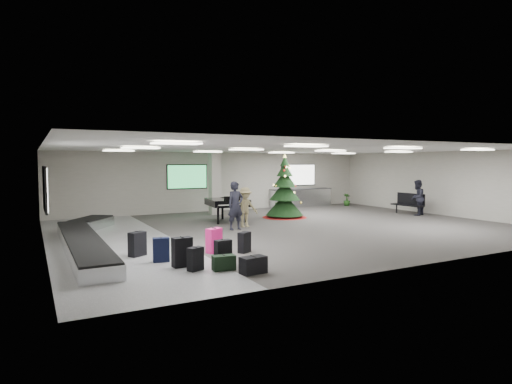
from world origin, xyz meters
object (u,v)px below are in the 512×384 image
pink_suitcase (214,240)px  traveler_a (236,206)px  service_counter (301,198)px  grand_piano (227,203)px  potted_plant_right (347,200)px  traveler_bench (417,198)px  baggage_carousel (85,239)px  christmas_tree (285,196)px  bench (409,202)px  traveler_b (245,207)px  potted_plant_left (279,202)px

pink_suitcase → traveler_a: 4.34m
service_counter → traveler_a: traveler_a is taller
grand_piano → potted_plant_right: bearing=24.4°
potted_plant_right → traveler_bench: bearing=-90.2°
pink_suitcase → traveler_a: traveler_a is taller
baggage_carousel → traveler_bench: bearing=1.8°
pink_suitcase → traveler_a: size_ratio=0.39×
christmas_tree → bench: (6.32, -1.88, -0.45)m
baggage_carousel → traveler_b: size_ratio=5.94×
traveler_bench → traveler_a: bearing=-20.9°
grand_piano → potted_plant_right: size_ratio=3.00×
baggage_carousel → traveler_b: traveler_b is taller
christmas_tree → bench: bearing=-16.5°
service_counter → potted_plant_left: service_counter is taller
grand_piano → potted_plant_left: size_ratio=2.55×
pink_suitcase → traveler_b: traveler_b is taller
traveler_b → potted_plant_right: traveler_b is taller
bench → grand_piano: bearing=165.5°
service_counter → christmas_tree: christmas_tree is taller
baggage_carousel → pink_suitcase: pink_suitcase is taller
potted_plant_right → christmas_tree: bearing=-155.0°
grand_piano → potted_plant_right: 9.76m
christmas_tree → traveler_b: 3.56m
grand_piano → bench: 9.52m
grand_piano → bench: grand_piano is taller
service_counter → traveler_b: size_ratio=2.48×
grand_piano → traveler_a: (-0.69, -2.31, 0.11)m
traveler_b → pink_suitcase: bearing=-120.6°
bench → potted_plant_left: 6.93m
bench → pink_suitcase: bearing=-165.2°
grand_piano → pink_suitcase: bearing=-110.7°
pink_suitcase → traveler_b: 5.09m
potted_plant_left → traveler_bench: bearing=-49.9°
service_counter → potted_plant_left: size_ratio=4.57×
grand_piano → christmas_tree: bearing=6.9°
grand_piano → traveler_bench: 9.60m
potted_plant_left → christmas_tree: bearing=-116.4°
service_counter → traveler_a: size_ratio=2.12×
service_counter → bench: service_counter is taller
baggage_carousel → traveler_a: (5.62, 0.60, 0.74)m
service_counter → traveler_bench: size_ratio=2.28×
baggage_carousel → traveler_bench: traveler_bench is taller
pink_suitcase → grand_piano: (3.07, 5.89, 0.49)m
christmas_tree → bench: size_ratio=1.79×
grand_piano → traveler_a: 2.42m
traveler_b → baggage_carousel: bearing=-164.0°
bench → traveler_b: 9.36m
traveler_a → traveler_bench: 9.97m
baggage_carousel → potted_plant_left: 12.47m
potted_plant_left → service_counter: bearing=18.5°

